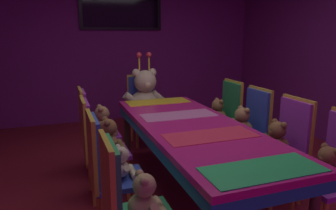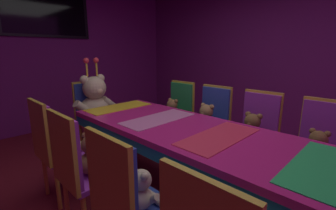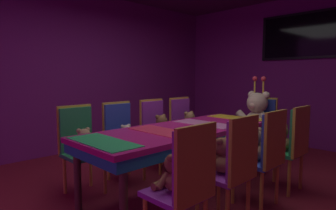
# 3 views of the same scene
# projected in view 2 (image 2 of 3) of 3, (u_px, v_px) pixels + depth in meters

# --- Properties ---
(ground_plane) EXTENTS (7.90, 7.90, 0.00)m
(ground_plane) POSITION_uv_depth(u_px,v_px,m) (184.00, 200.00, 2.22)
(ground_plane) COLOR maroon
(wall_back) EXTENTS (5.20, 0.12, 2.80)m
(wall_back) POSITION_uv_depth(u_px,v_px,m) (49.00, 51.00, 4.09)
(wall_back) COLOR #721E72
(wall_back) RESTS_ON ground_plane
(wall_right) EXTENTS (0.12, 6.40, 2.80)m
(wall_right) POSITION_uv_depth(u_px,v_px,m) (291.00, 51.00, 3.71)
(wall_right) COLOR #721E72
(wall_right) RESTS_ON ground_plane
(banquet_table) EXTENTS (0.90, 2.47, 0.75)m
(banquet_table) POSITION_uv_depth(u_px,v_px,m) (185.00, 136.00, 2.08)
(banquet_table) COLOR #C61E72
(banquet_table) RESTS_ON ground_plane
(chair_left_1) EXTENTS (0.42, 0.41, 0.98)m
(chair_left_1) POSITION_uv_depth(u_px,v_px,m) (122.00, 197.00, 1.30)
(chair_left_1) COLOR #2D47B2
(chair_left_1) RESTS_ON ground_plane
(teddy_left_1) EXTENTS (0.21, 0.27, 0.26)m
(teddy_left_1) POSITION_uv_depth(u_px,v_px,m) (142.00, 191.00, 1.40)
(teddy_left_1) COLOR beige
(teddy_left_1) RESTS_ON chair_left_1
(chair_left_2) EXTENTS (0.42, 0.41, 0.98)m
(chair_left_2) POSITION_uv_depth(u_px,v_px,m) (75.00, 162.00, 1.70)
(chair_left_2) COLOR purple
(chair_left_2) RESTS_ON ground_plane
(teddy_left_2) EXTENTS (0.27, 0.35, 0.33)m
(teddy_left_2) POSITION_uv_depth(u_px,v_px,m) (94.00, 156.00, 1.81)
(teddy_left_2) COLOR brown
(teddy_left_2) RESTS_ON chair_left_2
(chair_left_3) EXTENTS (0.42, 0.41, 0.98)m
(chair_left_3) POSITION_uv_depth(u_px,v_px,m) (51.00, 141.00, 2.10)
(chair_left_3) COLOR purple
(chair_left_3) RESTS_ON ground_plane
(teddy_left_3) EXTENTS (0.27, 0.35, 0.33)m
(teddy_left_3) POSITION_uv_depth(u_px,v_px,m) (67.00, 137.00, 2.20)
(teddy_left_3) COLOR #9E7247
(teddy_left_3) RESTS_ON chair_left_3
(chair_right_0) EXTENTS (0.42, 0.41, 0.98)m
(chair_right_0) POSITION_uv_depth(u_px,v_px,m) (321.00, 143.00, 2.07)
(chair_right_0) COLOR purple
(chair_right_0) RESTS_ON ground_plane
(teddy_right_0) EXTENTS (0.24, 0.31, 0.29)m
(teddy_right_0) POSITION_uv_depth(u_px,v_px,m) (317.00, 149.00, 1.98)
(teddy_right_0) COLOR brown
(teddy_right_0) RESTS_ON chair_right_0
(chair_right_1) EXTENTS (0.42, 0.41, 0.98)m
(chair_right_1) POSITION_uv_depth(u_px,v_px,m) (258.00, 127.00, 2.48)
(chair_right_1) COLOR purple
(chair_right_1) RESTS_ON ground_plane
(teddy_right_1) EXTENTS (0.27, 0.35, 0.33)m
(teddy_right_1) POSITION_uv_depth(u_px,v_px,m) (251.00, 131.00, 2.38)
(teddy_right_1) COLOR brown
(teddy_right_1) RESTS_ON chair_right_1
(chair_right_2) EXTENTS (0.42, 0.41, 0.98)m
(chair_right_2) POSITION_uv_depth(u_px,v_px,m) (213.00, 117.00, 2.87)
(chair_right_2) COLOR #2D47B2
(chair_right_2) RESTS_ON ground_plane
(teddy_right_2) EXTENTS (0.27, 0.35, 0.33)m
(teddy_right_2) POSITION_uv_depth(u_px,v_px,m) (206.00, 119.00, 2.77)
(teddy_right_2) COLOR #9E7247
(teddy_right_2) RESTS_ON chair_right_2
(chair_right_3) EXTENTS (0.42, 0.41, 0.98)m
(chair_right_3) POSITION_uv_depth(u_px,v_px,m) (179.00, 109.00, 3.28)
(chair_right_3) COLOR #268C4C
(chair_right_3) RESTS_ON ground_plane
(teddy_right_3) EXTENTS (0.25, 0.32, 0.31)m
(teddy_right_3) POSITION_uv_depth(u_px,v_px,m) (172.00, 111.00, 3.18)
(teddy_right_3) COLOR olive
(teddy_right_3) RESTS_ON chair_right_3
(throne_chair) EXTENTS (0.41, 0.42, 0.98)m
(throne_chair) POSITION_uv_depth(u_px,v_px,m) (91.00, 109.00, 3.30)
(throne_chair) COLOR #2D47B2
(throne_chair) RESTS_ON ground_plane
(king_teddy_bear) EXTENTS (0.67, 0.52, 0.86)m
(king_teddy_bear) POSITION_uv_depth(u_px,v_px,m) (96.00, 101.00, 3.16)
(king_teddy_bear) COLOR beige
(king_teddy_bear) RESTS_ON throne_chair
(wall_tv) EXTENTS (1.45, 0.06, 0.84)m
(wall_tv) POSITION_uv_depth(u_px,v_px,m) (46.00, 12.00, 3.88)
(wall_tv) COLOR black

